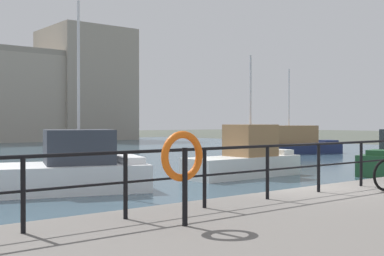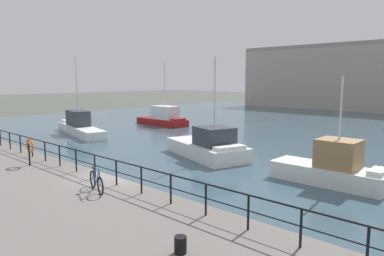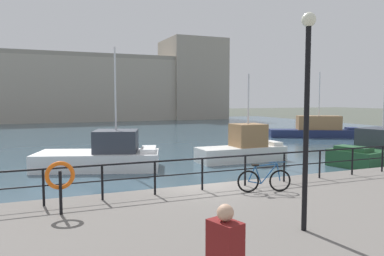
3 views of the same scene
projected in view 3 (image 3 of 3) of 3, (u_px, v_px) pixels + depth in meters
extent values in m
plane|color=#4C5147|center=(208.00, 209.00, 13.36)|extent=(240.00, 240.00, 0.00)
cube|color=#385160|center=(93.00, 134.00, 41.20)|extent=(80.00, 60.00, 0.01)
cube|color=#A89E8E|center=(72.00, 90.00, 65.41)|extent=(56.28, 10.26, 10.81)
cube|color=gray|center=(192.00, 80.00, 73.89)|extent=(10.61, 11.29, 15.32)
cube|color=gray|center=(73.00, 54.00, 60.50)|extent=(56.28, 0.60, 0.70)
cube|color=white|center=(98.00, 161.00, 20.90)|extent=(7.29, 4.93, 0.96)
cube|color=#333842|center=(116.00, 141.00, 20.88)|extent=(2.88, 2.74, 1.22)
cube|color=white|center=(149.00, 149.00, 21.03)|extent=(1.42, 2.21, 0.24)
cylinder|color=silver|center=(115.00, 89.00, 20.65)|extent=(0.10, 0.10, 4.58)
cube|color=navy|center=(314.00, 133.00, 38.21)|extent=(8.97, 5.79, 0.78)
cube|color=#997047|center=(319.00, 123.00, 38.10)|extent=(4.52, 3.28, 1.41)
cube|color=navy|center=(352.00, 129.00, 37.92)|extent=(1.60, 1.76, 0.24)
cylinder|color=silver|center=(319.00, 94.00, 37.87)|extent=(0.10, 0.10, 4.42)
cube|color=#333842|center=(383.00, 137.00, 23.22)|extent=(3.11, 2.78, 1.14)
cube|color=#23512D|center=(353.00, 149.00, 21.38)|extent=(1.47, 2.08, 0.24)
cube|color=white|center=(241.00, 154.00, 23.57)|extent=(5.63, 1.97, 0.91)
cube|color=#997047|center=(248.00, 135.00, 23.67)|extent=(1.94, 1.70, 1.43)
cube|color=white|center=(273.00, 143.00, 24.42)|extent=(0.68, 1.37, 0.24)
cylinder|color=silver|center=(248.00, 99.00, 23.49)|extent=(0.10, 0.10, 3.14)
cylinder|color=black|center=(43.00, 188.00, 10.49)|extent=(0.07, 0.07, 1.05)
cylinder|color=black|center=(102.00, 183.00, 11.11)|extent=(0.07, 0.07, 1.05)
cylinder|color=black|center=(155.00, 178.00, 11.73)|extent=(0.07, 0.07, 1.05)
cylinder|color=black|center=(202.00, 174.00, 12.34)|extent=(0.07, 0.07, 1.05)
cylinder|color=black|center=(245.00, 171.00, 12.96)|extent=(0.07, 0.07, 1.05)
cylinder|color=black|center=(284.00, 167.00, 13.58)|extent=(0.07, 0.07, 1.05)
cylinder|color=black|center=(320.00, 164.00, 14.19)|extent=(0.07, 0.07, 1.05)
cylinder|color=black|center=(352.00, 162.00, 14.81)|extent=(0.07, 0.07, 1.05)
cylinder|color=black|center=(382.00, 159.00, 15.43)|extent=(0.07, 0.07, 1.05)
cylinder|color=black|center=(202.00, 158.00, 12.30)|extent=(26.03, 0.06, 0.06)
cylinder|color=black|center=(202.00, 173.00, 12.34)|extent=(26.03, 0.04, 0.04)
torus|color=black|center=(280.00, 181.00, 12.12)|extent=(0.71, 0.26, 0.72)
torus|color=black|center=(248.00, 181.00, 12.02)|extent=(0.71, 0.26, 0.72)
cylinder|color=#194C8C|center=(269.00, 174.00, 12.07)|extent=(0.54, 0.19, 0.66)
cylinder|color=#194C8C|center=(258.00, 175.00, 12.03)|extent=(0.23, 0.10, 0.58)
cylinder|color=#194C8C|center=(266.00, 165.00, 12.04)|extent=(0.70, 0.24, 0.11)
cylinder|color=#194C8C|center=(255.00, 182.00, 12.04)|extent=(0.42, 0.16, 0.12)
cylinder|color=#194C8C|center=(252.00, 174.00, 12.01)|extent=(0.26, 0.11, 0.51)
cylinder|color=#194C8C|center=(279.00, 172.00, 12.10)|extent=(0.14, 0.07, 0.57)
cube|color=black|center=(255.00, 165.00, 12.00)|extent=(0.24, 0.15, 0.05)
cylinder|color=#194C8C|center=(277.00, 162.00, 12.07)|extent=(0.51, 0.17, 0.02)
cylinder|color=black|center=(61.00, 193.00, 9.71)|extent=(0.08, 0.08, 1.15)
torus|color=orange|center=(60.00, 175.00, 9.73)|extent=(0.75, 0.11, 0.75)
cylinder|color=black|center=(306.00, 130.00, 8.41)|extent=(0.12, 0.12, 4.61)
sphere|color=silver|center=(309.00, 20.00, 8.21)|extent=(0.32, 0.32, 0.32)
cube|color=maroon|center=(225.00, 245.00, 4.76)|extent=(0.39, 0.50, 0.62)
sphere|color=tan|center=(225.00, 213.00, 4.73)|extent=(0.22, 0.22, 0.22)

